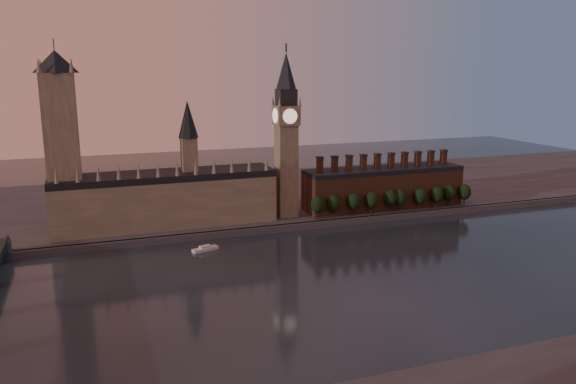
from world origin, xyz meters
The scene contains 17 objects.
ground centered at (0.00, 0.00, 0.00)m, with size 900.00×900.00×0.00m, color black.
north_bank centered at (0.00, 178.04, 2.00)m, with size 900.00×182.00×4.00m.
palace_of_westminster centered at (-64.41, 114.91, 21.63)m, with size 130.00×30.30×74.00m.
victoria_tower centered at (-120.00, 115.00, 59.09)m, with size 24.00×24.00×108.00m.
big_ben centered at (10.00, 110.00, 56.83)m, with size 15.00×15.00×107.00m.
chimney_block centered at (80.00, 110.00, 17.82)m, with size 110.00×25.00×37.00m.
embankment_tree_0 centered at (25.19, 94.61, 13.47)m, with size 8.60×8.60×14.88m.
embankment_tree_1 centered at (36.49, 95.48, 13.47)m, with size 8.60×8.60×14.88m.
embankment_tree_2 centered at (50.26, 95.07, 13.47)m, with size 8.60×8.60×14.88m.
embankment_tree_3 centered at (62.81, 94.34, 13.47)m, with size 8.60×8.60×14.88m.
embankment_tree_4 centered at (77.17, 95.28, 13.47)m, with size 8.60×8.60×14.88m.
embankment_tree_5 centered at (84.22, 94.89, 13.47)m, with size 8.60×8.60×14.88m.
embankment_tree_6 centered at (99.00, 94.03, 13.47)m, with size 8.60×8.60×14.88m.
embankment_tree_7 centered at (111.98, 93.87, 13.47)m, with size 8.60×8.60×14.88m.
embankment_tree_8 centered at (122.76, 95.17, 13.47)m, with size 8.60×8.60×14.88m.
embankment_tree_9 centered at (134.37, 93.87, 13.47)m, with size 8.60×8.60×14.88m.
river_boat centered at (-51.19, 69.32, 1.10)m, with size 14.96×8.22×2.88m.
Camera 1 is at (-107.66, -217.81, 96.12)m, focal length 35.00 mm.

